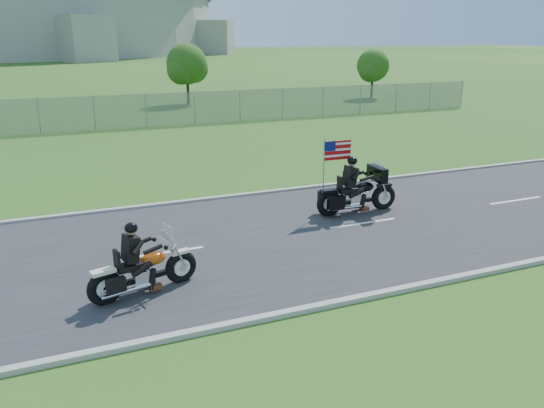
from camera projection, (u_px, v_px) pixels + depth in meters
name	position (u px, v px, depth m)	size (l,w,h in m)	color
ground	(235.00, 244.00, 14.34)	(420.00, 420.00, 0.00)	#1F4816
road	(235.00, 243.00, 14.34)	(120.00, 8.00, 0.04)	#28282B
curb_north	(197.00, 200.00, 17.90)	(120.00, 0.18, 0.12)	#9E9B93
curb_south	(298.00, 311.00, 10.76)	(120.00, 0.18, 0.12)	#9E9B93
fence	(39.00, 116.00, 29.87)	(60.00, 0.03, 2.00)	gray
tree_fence_near	(187.00, 66.00, 42.08)	(3.52, 3.28, 4.75)	#382316
tree_fence_far	(373.00, 67.00, 46.17)	(3.08, 2.87, 4.20)	#382316
motorcycle_lead	(142.00, 271.00, 11.42)	(2.49, 1.03, 1.70)	black
motorcycle_follow	(357.00, 194.00, 16.60)	(2.77, 0.92, 2.32)	black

